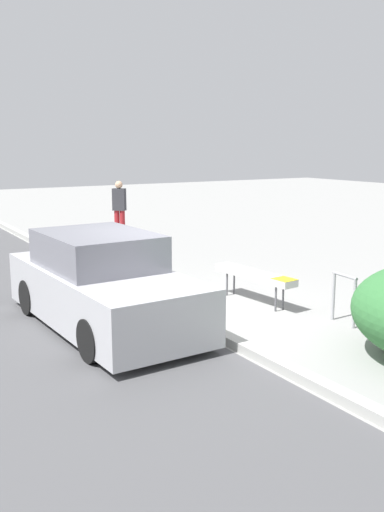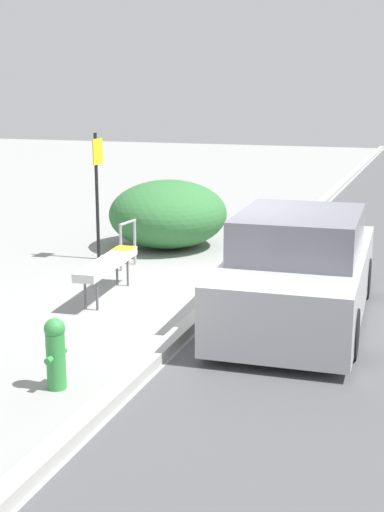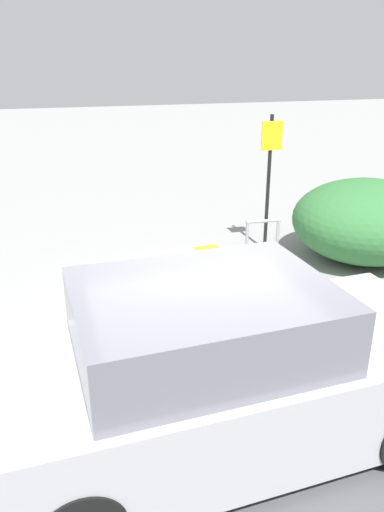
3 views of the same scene
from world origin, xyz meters
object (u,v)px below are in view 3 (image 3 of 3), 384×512
bench (158,262)px  bike_rack (262,239)px  sign_post (269,171)px  parked_car_near (218,373)px

bench → bike_rack: size_ratio=2.32×
bike_rack → sign_post: 1.24m
bench → parked_car_near: bearing=-98.0°
bike_rack → sign_post: (0.42, 0.77, 0.88)m
bench → sign_post: bearing=24.2°
sign_post → parked_car_near: size_ratio=0.54×
sign_post → bike_rack: bearing=-118.5°
bench → bike_rack: bearing=9.4°
bike_rack → parked_car_near: 3.88m
sign_post → parked_car_near: (-2.34, -4.14, -0.71)m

